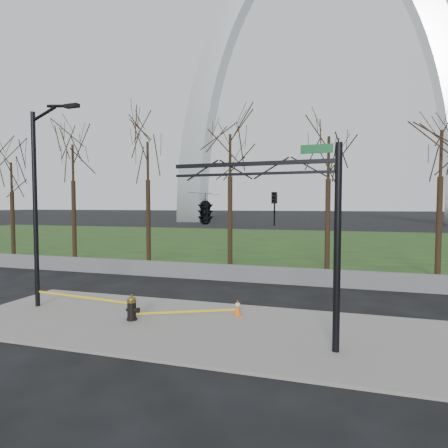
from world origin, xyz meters
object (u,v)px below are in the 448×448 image
(fire_hydrant, at_px, (132,308))
(traffic_cone, at_px, (238,308))
(street_light, at_px, (39,194))
(traffic_signal_mast, at_px, (228,209))

(fire_hydrant, bearing_deg, traffic_cone, 29.74)
(fire_hydrant, bearing_deg, street_light, 178.06)
(traffic_cone, bearing_deg, fire_hydrant, -155.02)
(fire_hydrant, relative_size, street_light, 0.11)
(street_light, bearing_deg, traffic_signal_mast, -4.33)
(street_light, height_order, traffic_signal_mast, street_light)
(fire_hydrant, xyz_separation_m, traffic_signal_mast, (3.83, -0.72, 3.62))
(traffic_cone, relative_size, street_light, 0.07)
(fire_hydrant, distance_m, traffic_cone, 3.89)
(fire_hydrant, height_order, traffic_cone, fire_hydrant)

